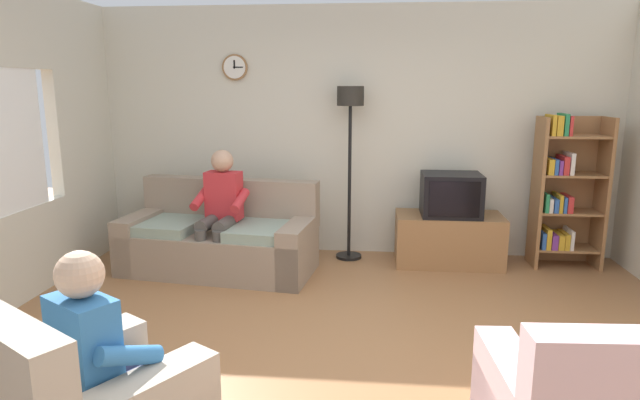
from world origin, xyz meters
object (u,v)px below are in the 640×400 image
object	(u,v)px
bookshelf	(564,191)
person_in_left_armchair	(104,350)
person_on_couch	(220,206)
tv_stand	(448,239)
floor_lamp	(350,125)
couch	(220,240)
tv	(451,195)

from	to	relation	value
bookshelf	person_in_left_armchair	xyz separation A→B (m)	(-3.24, -3.39, -0.19)
person_on_couch	person_in_left_armchair	size ratio (longest dim) A/B	1.11
tv_stand	bookshelf	size ratio (longest dim) A/B	0.69
floor_lamp	bookshelf	bearing A→B (deg)	-0.77
couch	tv	world-z (taller)	tv
tv	tv_stand	bearing A→B (deg)	90.00
couch	person_on_couch	world-z (taller)	person_on_couch
couch	floor_lamp	distance (m)	1.80
bookshelf	couch	bearing A→B (deg)	-171.75
person_in_left_armchair	bookshelf	bearing A→B (deg)	46.35
floor_lamp	couch	bearing A→B (deg)	-157.40
bookshelf	person_in_left_armchair	size ratio (longest dim) A/B	1.41
tv	person_in_left_armchair	xyz separation A→B (m)	(-2.09, -3.30, -0.15)
bookshelf	floor_lamp	xyz separation A→B (m)	(-2.21, 0.03, 0.66)
couch	floor_lamp	size ratio (longest dim) A/B	1.08
floor_lamp	person_on_couch	distance (m)	1.59
tv_stand	person_in_left_armchair	world-z (taller)	person_in_left_armchair
couch	tv_stand	distance (m)	2.38
floor_lamp	person_on_couch	world-z (taller)	floor_lamp
floor_lamp	person_on_couch	size ratio (longest dim) A/B	1.49
tv	bookshelf	world-z (taller)	bookshelf
tv	bookshelf	distance (m)	1.15
tv	person_on_couch	xyz separation A→B (m)	(-2.30, -0.52, -0.05)
bookshelf	person_on_couch	xyz separation A→B (m)	(-3.45, -0.62, -0.09)
tv_stand	person_on_couch	bearing A→B (deg)	-166.63
couch	bookshelf	bearing A→B (deg)	8.25
tv_stand	couch	bearing A→B (deg)	-169.43
person_on_couch	person_in_left_armchair	bearing A→B (deg)	-85.64
person_on_couch	bookshelf	bearing A→B (deg)	10.12
tv_stand	floor_lamp	distance (m)	1.59
tv	floor_lamp	bearing A→B (deg)	173.33
couch	bookshelf	xyz separation A→B (m)	(3.49, 0.51, 0.48)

